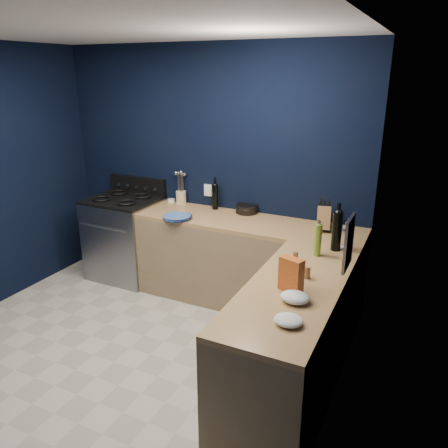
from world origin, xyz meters
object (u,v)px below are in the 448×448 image
Objects in this scene: gas_range at (126,239)px; utensil_crock at (181,197)px; knife_block at (324,218)px; plate_stack at (177,217)px; crouton_bag at (291,275)px.

utensil_crock is (0.61, 0.27, 0.51)m from gas_range.
gas_range is 4.21× the size of knife_block.
knife_block is at bearing 13.41° from plate_stack.
crouton_bag is (2.36, -1.21, 0.56)m from gas_range.
knife_block is at bearing 2.91° from gas_range.
gas_range is 0.84m from utensil_crock.
knife_block reaches higher than plate_stack.
gas_range is at bearing -156.15° from utensil_crock.
crouton_bag is at bearing -33.31° from plate_stack.
knife_block is (1.41, 0.34, 0.09)m from plate_stack.
knife_block reaches higher than utensil_crock.
utensil_crock is 0.60× the size of crouton_bag.
crouton_bag reaches higher than plate_stack.
knife_block is 1.33m from crouton_bag.
knife_block is at bearing 112.57° from crouton_bag.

